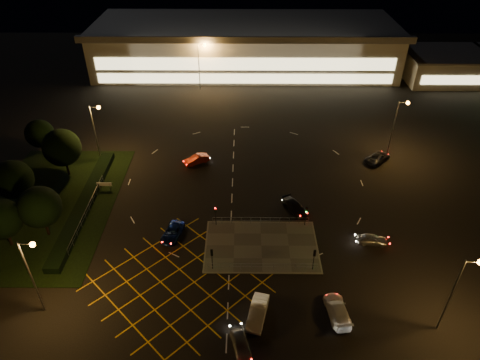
{
  "coord_description": "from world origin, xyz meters",
  "views": [
    {
      "loc": [
        -0.44,
        -41.72,
        38.51
      ],
      "look_at": [
        -0.82,
        9.83,
        2.0
      ],
      "focal_mm": 32.0,
      "sensor_mm": 36.0,
      "label": 1
    }
  ],
  "objects_px": {
    "signal_nw": "(216,212)",
    "car_east_grey": "(378,157)",
    "signal_se": "(314,256)",
    "car_circ_red": "(197,159)",
    "car_approach_white": "(338,310)",
    "car_right_silver": "(372,239)",
    "car_left_blue": "(172,232)",
    "signal_sw": "(212,255)",
    "signal_ne": "(306,212)",
    "car_queue_white": "(258,312)",
    "car_near_silver": "(240,342)",
    "car_far_dkgrey": "(295,206)"
  },
  "relations": [
    {
      "from": "car_near_silver",
      "to": "signal_nw",
      "type": "bearing_deg",
      "value": 86.47
    },
    {
      "from": "signal_sw",
      "to": "car_approach_white",
      "type": "bearing_deg",
      "value": 155.0
    },
    {
      "from": "car_east_grey",
      "to": "car_approach_white",
      "type": "distance_m",
      "value": 33.05
    },
    {
      "from": "signal_ne",
      "to": "car_far_dkgrey",
      "type": "distance_m",
      "value": 3.89
    },
    {
      "from": "signal_sw",
      "to": "signal_ne",
      "type": "height_order",
      "value": "same"
    },
    {
      "from": "signal_se",
      "to": "signal_ne",
      "type": "distance_m",
      "value": 7.99
    },
    {
      "from": "signal_se",
      "to": "car_east_grey",
      "type": "distance_m",
      "value": 28.07
    },
    {
      "from": "signal_se",
      "to": "car_approach_white",
      "type": "height_order",
      "value": "signal_se"
    },
    {
      "from": "signal_sw",
      "to": "car_near_silver",
      "type": "height_order",
      "value": "signal_sw"
    },
    {
      "from": "signal_ne",
      "to": "car_right_silver",
      "type": "relative_size",
      "value": 0.83
    },
    {
      "from": "car_near_silver",
      "to": "car_far_dkgrey",
      "type": "height_order",
      "value": "car_near_silver"
    },
    {
      "from": "signal_sw",
      "to": "car_near_silver",
      "type": "relative_size",
      "value": 0.81
    },
    {
      "from": "car_right_silver",
      "to": "signal_nw",
      "type": "bearing_deg",
      "value": 87.26
    },
    {
      "from": "car_far_dkgrey",
      "to": "car_near_silver",
      "type": "bearing_deg",
      "value": -140.09
    },
    {
      "from": "car_left_blue",
      "to": "car_east_grey",
      "type": "height_order",
      "value": "car_east_grey"
    },
    {
      "from": "car_near_silver",
      "to": "car_circ_red",
      "type": "bearing_deg",
      "value": 88.32
    },
    {
      "from": "signal_se",
      "to": "car_far_dkgrey",
      "type": "bearing_deg",
      "value": -84.65
    },
    {
      "from": "signal_se",
      "to": "car_east_grey",
      "type": "height_order",
      "value": "signal_se"
    },
    {
      "from": "car_left_blue",
      "to": "car_near_silver",
      "type": "bearing_deg",
      "value": -47.95
    },
    {
      "from": "car_queue_white",
      "to": "car_approach_white",
      "type": "xyz_separation_m",
      "value": [
        8.56,
        0.36,
        -0.05
      ]
    },
    {
      "from": "signal_se",
      "to": "car_far_dkgrey",
      "type": "distance_m",
      "value": 11.49
    },
    {
      "from": "signal_sw",
      "to": "car_circ_red",
      "type": "relative_size",
      "value": 0.75
    },
    {
      "from": "signal_ne",
      "to": "car_near_silver",
      "type": "relative_size",
      "value": 0.81
    },
    {
      "from": "car_approach_white",
      "to": "car_left_blue",
      "type": "bearing_deg",
      "value": -38.95
    },
    {
      "from": "car_left_blue",
      "to": "car_circ_red",
      "type": "xyz_separation_m",
      "value": [
        1.57,
        17.67,
        0.06
      ]
    },
    {
      "from": "signal_ne",
      "to": "car_queue_white",
      "type": "relative_size",
      "value": 0.66
    },
    {
      "from": "car_left_blue",
      "to": "car_circ_red",
      "type": "bearing_deg",
      "value": 97.88
    },
    {
      "from": "car_right_silver",
      "to": "signal_sw",
      "type": "bearing_deg",
      "value": 109.56
    },
    {
      "from": "signal_sw",
      "to": "car_left_blue",
      "type": "relative_size",
      "value": 0.69
    },
    {
      "from": "signal_sw",
      "to": "car_approach_white",
      "type": "distance_m",
      "value": 15.3
    },
    {
      "from": "signal_ne",
      "to": "car_far_dkgrey",
      "type": "bearing_deg",
      "value": 107.67
    },
    {
      "from": "car_far_dkgrey",
      "to": "car_approach_white",
      "type": "relative_size",
      "value": 0.88
    },
    {
      "from": "signal_sw",
      "to": "signal_nw",
      "type": "relative_size",
      "value": 1.0
    },
    {
      "from": "signal_sw",
      "to": "car_queue_white",
      "type": "xyz_separation_m",
      "value": [
        5.23,
        -6.79,
        -1.57
      ]
    },
    {
      "from": "signal_ne",
      "to": "car_queue_white",
      "type": "distance_m",
      "value": 16.33
    },
    {
      "from": "car_far_dkgrey",
      "to": "car_east_grey",
      "type": "xyz_separation_m",
      "value": [
        15.04,
        12.97,
        0.05
      ]
    },
    {
      "from": "signal_sw",
      "to": "car_circ_red",
      "type": "distance_m",
      "value": 23.89
    },
    {
      "from": "signal_sw",
      "to": "signal_ne",
      "type": "xyz_separation_m",
      "value": [
        12.0,
        7.99,
        0.0
      ]
    },
    {
      "from": "car_circ_red",
      "to": "signal_nw",
      "type": "bearing_deg",
      "value": -16.2
    },
    {
      "from": "car_far_dkgrey",
      "to": "car_circ_red",
      "type": "relative_size",
      "value": 1.07
    },
    {
      "from": "car_left_blue",
      "to": "car_queue_white",
      "type": "bearing_deg",
      "value": -36.46
    },
    {
      "from": "signal_sw",
      "to": "car_queue_white",
      "type": "distance_m",
      "value": 8.71
    },
    {
      "from": "car_near_silver",
      "to": "car_left_blue",
      "type": "xyz_separation_m",
      "value": [
        -8.98,
        16.13,
        -0.03
      ]
    },
    {
      "from": "car_approach_white",
      "to": "car_right_silver",
      "type": "bearing_deg",
      "value": -126.74
    },
    {
      "from": "car_right_silver",
      "to": "car_east_grey",
      "type": "xyz_separation_m",
      "value": [
        5.75,
        19.6,
        0.05
      ]
    },
    {
      "from": "signal_nw",
      "to": "car_east_grey",
      "type": "distance_m",
      "value": 30.72
    },
    {
      "from": "signal_ne",
      "to": "car_queue_white",
      "type": "xyz_separation_m",
      "value": [
        -6.77,
        -14.78,
        -1.57
      ]
    },
    {
      "from": "car_east_grey",
      "to": "car_far_dkgrey",
      "type": "bearing_deg",
      "value": 87.43
    },
    {
      "from": "signal_nw",
      "to": "car_right_silver",
      "type": "bearing_deg",
      "value": -9.26
    },
    {
      "from": "signal_sw",
      "to": "signal_ne",
      "type": "bearing_deg",
      "value": -146.35
    }
  ]
}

